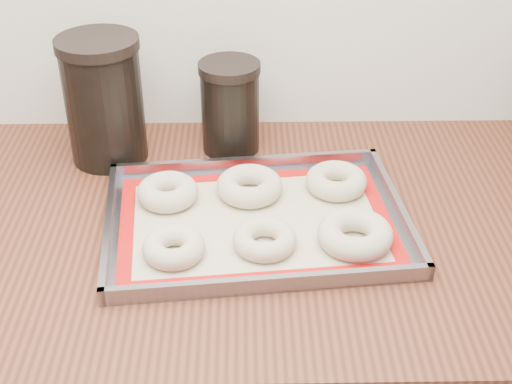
{
  "coord_description": "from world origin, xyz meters",
  "views": [
    {
      "loc": [
        -0.22,
        0.76,
        1.55
      ],
      "look_at": [
        -0.2,
        1.66,
        0.96
      ],
      "focal_mm": 50.0,
      "sensor_mm": 36.0,
      "label": 1
    }
  ],
  "objects_px": {
    "bagel_front_mid": "(265,239)",
    "bagel_front_left": "(174,247)",
    "bagel_back_mid": "(249,186)",
    "bagel_front_right": "(355,234)",
    "baking_tray": "(256,221)",
    "bagel_back_right": "(336,181)",
    "canister_mid": "(230,107)",
    "bagel_back_left": "(168,192)",
    "canister_left": "(104,100)"
  },
  "relations": [
    {
      "from": "bagel_front_left",
      "to": "canister_left",
      "type": "distance_m",
      "value": 0.34
    },
    {
      "from": "canister_left",
      "to": "canister_mid",
      "type": "distance_m",
      "value": 0.22
    },
    {
      "from": "bagel_back_mid",
      "to": "canister_left",
      "type": "distance_m",
      "value": 0.3
    },
    {
      "from": "bagel_front_right",
      "to": "bagel_back_mid",
      "type": "bearing_deg",
      "value": 138.69
    },
    {
      "from": "bagel_front_right",
      "to": "bagel_back_mid",
      "type": "height_order",
      "value": "bagel_front_right"
    },
    {
      "from": "bagel_back_left",
      "to": "bagel_back_right",
      "type": "height_order",
      "value": "bagel_back_left"
    },
    {
      "from": "baking_tray",
      "to": "bagel_back_mid",
      "type": "xyz_separation_m",
      "value": [
        -0.01,
        0.08,
        0.02
      ]
    },
    {
      "from": "bagel_back_right",
      "to": "canister_mid",
      "type": "relative_size",
      "value": 0.61
    },
    {
      "from": "bagel_front_mid",
      "to": "canister_mid",
      "type": "bearing_deg",
      "value": 99.86
    },
    {
      "from": "bagel_front_right",
      "to": "bagel_back_right",
      "type": "xyz_separation_m",
      "value": [
        -0.01,
        0.15,
        -0.0
      ]
    },
    {
      "from": "baking_tray",
      "to": "bagel_back_right",
      "type": "relative_size",
      "value": 4.85
    },
    {
      "from": "bagel_back_mid",
      "to": "canister_left",
      "type": "height_order",
      "value": "canister_left"
    },
    {
      "from": "canister_mid",
      "to": "bagel_front_left",
      "type": "bearing_deg",
      "value": -103.56
    },
    {
      "from": "bagel_back_left",
      "to": "bagel_back_mid",
      "type": "bearing_deg",
      "value": 6.68
    },
    {
      "from": "bagel_front_left",
      "to": "bagel_front_mid",
      "type": "height_order",
      "value": "bagel_front_left"
    },
    {
      "from": "bagel_front_left",
      "to": "bagel_front_right",
      "type": "bearing_deg",
      "value": 5.15
    },
    {
      "from": "baking_tray",
      "to": "bagel_front_mid",
      "type": "xyz_separation_m",
      "value": [
        0.01,
        -0.07,
        0.01
      ]
    },
    {
      "from": "baking_tray",
      "to": "bagel_front_left",
      "type": "height_order",
      "value": "bagel_front_left"
    },
    {
      "from": "baking_tray",
      "to": "bagel_front_right",
      "type": "distance_m",
      "value": 0.16
    },
    {
      "from": "bagel_front_left",
      "to": "bagel_back_left",
      "type": "height_order",
      "value": "bagel_back_left"
    },
    {
      "from": "bagel_back_mid",
      "to": "bagel_back_right",
      "type": "distance_m",
      "value": 0.14
    },
    {
      "from": "baking_tray",
      "to": "bagel_back_mid",
      "type": "height_order",
      "value": "bagel_back_mid"
    },
    {
      "from": "bagel_back_right",
      "to": "bagel_front_mid",
      "type": "bearing_deg",
      "value": -128.22
    },
    {
      "from": "bagel_front_right",
      "to": "bagel_back_left",
      "type": "distance_m",
      "value": 0.31
    },
    {
      "from": "bagel_front_mid",
      "to": "bagel_back_mid",
      "type": "distance_m",
      "value": 0.14
    },
    {
      "from": "baking_tray",
      "to": "bagel_back_left",
      "type": "height_order",
      "value": "bagel_back_left"
    },
    {
      "from": "bagel_back_left",
      "to": "canister_left",
      "type": "bearing_deg",
      "value": 127.23
    },
    {
      "from": "bagel_front_mid",
      "to": "bagel_front_right",
      "type": "height_order",
      "value": "bagel_front_right"
    },
    {
      "from": "bagel_front_right",
      "to": "bagel_back_right",
      "type": "bearing_deg",
      "value": 94.15
    },
    {
      "from": "bagel_back_left",
      "to": "baking_tray",
      "type": "bearing_deg",
      "value": -23.18
    },
    {
      "from": "canister_mid",
      "to": "bagel_front_mid",
      "type": "bearing_deg",
      "value": -80.14
    },
    {
      "from": "baking_tray",
      "to": "bagel_front_right",
      "type": "bearing_deg",
      "value": -22.36
    },
    {
      "from": "bagel_front_left",
      "to": "bagel_back_left",
      "type": "relative_size",
      "value": 0.93
    },
    {
      "from": "bagel_front_mid",
      "to": "bagel_back_mid",
      "type": "relative_size",
      "value": 0.88
    },
    {
      "from": "bagel_back_mid",
      "to": "bagel_back_right",
      "type": "bearing_deg",
      "value": 5.56
    },
    {
      "from": "bagel_front_mid",
      "to": "baking_tray",
      "type": "bearing_deg",
      "value": 99.88
    },
    {
      "from": "bagel_front_right",
      "to": "bagel_back_mid",
      "type": "xyz_separation_m",
      "value": [
        -0.15,
        0.14,
        -0.0
      ]
    },
    {
      "from": "bagel_front_left",
      "to": "canister_left",
      "type": "bearing_deg",
      "value": 114.83
    },
    {
      "from": "bagel_front_right",
      "to": "canister_left",
      "type": "bearing_deg",
      "value": 145.83
    },
    {
      "from": "bagel_front_mid",
      "to": "bagel_front_left",
      "type": "bearing_deg",
      "value": -172.36
    },
    {
      "from": "bagel_front_left",
      "to": "bagel_back_mid",
      "type": "xyz_separation_m",
      "value": [
        0.11,
        0.16,
        0.0
      ]
    },
    {
      "from": "bagel_back_mid",
      "to": "bagel_front_right",
      "type": "bearing_deg",
      "value": -41.31
    },
    {
      "from": "bagel_back_mid",
      "to": "canister_left",
      "type": "relative_size",
      "value": 0.48
    },
    {
      "from": "bagel_back_mid",
      "to": "baking_tray",
      "type": "bearing_deg",
      "value": -83.01
    },
    {
      "from": "canister_left",
      "to": "baking_tray",
      "type": "bearing_deg",
      "value": -39.67
    },
    {
      "from": "bagel_back_mid",
      "to": "bagel_back_left",
      "type": "bearing_deg",
      "value": -173.32
    },
    {
      "from": "bagel_front_mid",
      "to": "bagel_back_right",
      "type": "height_order",
      "value": "bagel_back_right"
    },
    {
      "from": "canister_left",
      "to": "bagel_front_mid",
      "type": "bearing_deg",
      "value": -46.09
    },
    {
      "from": "bagel_front_mid",
      "to": "canister_left",
      "type": "xyz_separation_m",
      "value": [
        -0.27,
        0.28,
        0.09
      ]
    },
    {
      "from": "bagel_front_left",
      "to": "bagel_back_left",
      "type": "distance_m",
      "value": 0.15
    }
  ]
}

